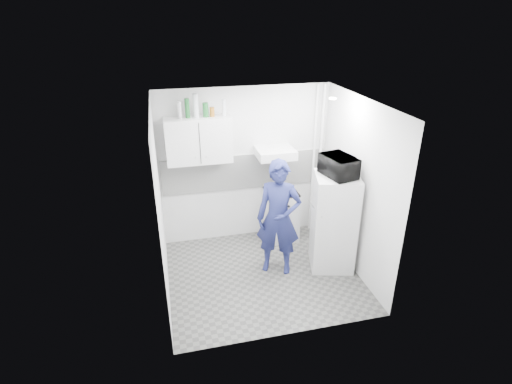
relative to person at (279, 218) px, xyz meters
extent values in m
plane|color=#585853|center=(-0.25, -0.09, -0.89)|extent=(2.80, 2.80, 0.00)
plane|color=white|center=(-0.25, -0.09, 1.71)|extent=(2.80, 2.80, 0.00)
plane|color=silver|center=(-0.25, 1.16, 0.41)|extent=(2.80, 0.00, 2.80)
plane|color=silver|center=(-1.65, -0.09, 0.41)|extent=(0.00, 2.60, 2.60)
plane|color=silver|center=(1.15, -0.09, 0.41)|extent=(0.00, 2.60, 2.60)
imported|color=navy|center=(0.00, 0.00, 0.00)|extent=(0.76, 0.65, 1.78)
cube|color=silver|center=(0.31, 0.91, -0.46)|extent=(0.54, 0.54, 0.86)
cube|color=silver|center=(0.85, -0.07, -0.14)|extent=(0.76, 0.76, 1.50)
cube|color=black|center=(0.31, 0.91, -0.01)|extent=(0.52, 0.52, 0.03)
cylinder|color=silver|center=(0.24, 0.90, 0.05)|extent=(0.16, 0.16, 0.09)
imported|color=black|center=(0.85, -0.07, 0.76)|extent=(0.60, 0.47, 0.30)
cylinder|color=silver|center=(-1.25, 0.98, 1.43)|extent=(0.06, 0.06, 0.24)
cylinder|color=#144C1E|center=(-1.14, 0.98, 1.46)|extent=(0.07, 0.07, 0.29)
cylinder|color=#B2B7BC|center=(-1.01, 0.98, 1.49)|extent=(0.08, 0.08, 0.35)
cylinder|color=#144C1E|center=(-0.87, 0.98, 1.42)|extent=(0.09, 0.09, 0.21)
cylinder|color=brown|center=(-0.78, 0.98, 1.38)|extent=(0.07, 0.07, 0.14)
cylinder|color=#B2B7BC|center=(-0.59, 0.98, 1.44)|extent=(0.06, 0.06, 0.25)
cube|color=silver|center=(-1.00, 0.98, 0.96)|extent=(1.00, 0.35, 0.70)
cube|color=silver|center=(0.20, 0.91, 0.68)|extent=(0.60, 0.50, 0.14)
cube|color=white|center=(-0.25, 1.14, 0.31)|extent=(2.74, 0.03, 0.60)
cylinder|color=silver|center=(1.05, 1.08, 0.41)|extent=(0.05, 0.05, 2.60)
cylinder|color=silver|center=(0.93, 1.08, 0.41)|extent=(0.04, 0.04, 2.60)
cylinder|color=white|center=(0.75, 0.11, 1.68)|extent=(0.10, 0.10, 0.02)
camera|label=1|loc=(-1.52, -4.90, 2.79)|focal=28.00mm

